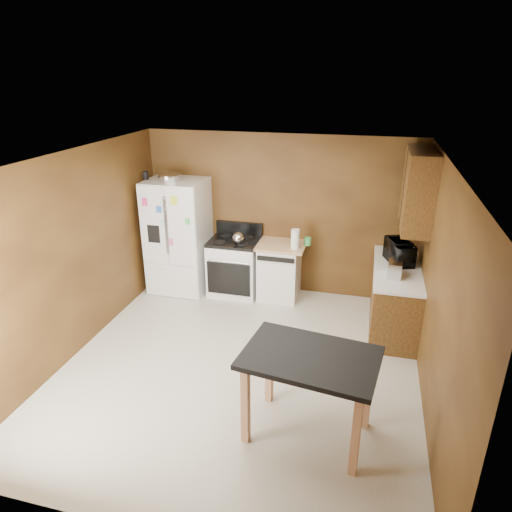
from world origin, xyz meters
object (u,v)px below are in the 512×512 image
at_px(roasting_pan, 170,177).
at_px(microwave, 399,253).
at_px(pen_cup, 146,176).
at_px(kettle, 238,238).
at_px(paper_towel, 295,239).
at_px(refrigerator, 178,236).
at_px(island, 310,368).
at_px(toaster, 395,269).
at_px(dishwasher, 279,270).
at_px(gas_range, 235,266).
at_px(green_canister, 308,241).

distance_m(roasting_pan, microwave, 3.52).
xyz_separation_m(pen_cup, microwave, (3.79, -0.16, -0.82)).
height_order(kettle, paper_towel, paper_towel).
height_order(pen_cup, kettle, pen_cup).
height_order(pen_cup, refrigerator, pen_cup).
relative_size(pen_cup, refrigerator, 0.07).
xyz_separation_m(refrigerator, island, (2.50, -2.74, -0.13)).
distance_m(pen_cup, toaster, 3.88).
relative_size(pen_cup, dishwasher, 0.14).
bearing_deg(island, microwave, 71.23).
height_order(roasting_pan, kettle, roasting_pan).
height_order(roasting_pan, toaster, roasting_pan).
bearing_deg(microwave, dishwasher, 59.78).
distance_m(gas_range, dishwasher, 0.72).
distance_m(kettle, island, 3.05).
bearing_deg(microwave, roasting_pan, 66.30).
xyz_separation_m(pen_cup, island, (2.94, -2.68, -1.09)).
height_order(roasting_pan, gas_range, roasting_pan).
bearing_deg(toaster, microwave, 86.14).
height_order(pen_cup, island, pen_cup).
bearing_deg(refrigerator, roasting_pan, -176.50).
distance_m(kettle, green_canister, 1.05).
bearing_deg(kettle, green_canister, 13.13).
height_order(kettle, microwave, microwave).
relative_size(kettle, microwave, 0.36).
bearing_deg(green_canister, dishwasher, -171.06).
distance_m(roasting_pan, gas_range, 1.70).
bearing_deg(paper_towel, kettle, -176.78).
bearing_deg(pen_cup, dishwasher, 4.18).
bearing_deg(island, pen_cup, 137.63).
bearing_deg(gas_range, island, -60.51).
bearing_deg(green_canister, gas_range, -175.49).
relative_size(pen_cup, gas_range, 0.11).
bearing_deg(gas_range, toaster, -17.95).
distance_m(pen_cup, microwave, 3.88).
bearing_deg(green_canister, microwave, -15.98).
xyz_separation_m(roasting_pan, microwave, (3.42, -0.22, -0.81)).
bearing_deg(toaster, roasting_pan, 171.91).
height_order(toaster, microwave, microwave).
relative_size(toaster, dishwasher, 0.31).
bearing_deg(pen_cup, toaster, -9.79).
xyz_separation_m(paper_towel, green_canister, (0.16, 0.19, -0.09)).
bearing_deg(island, toaster, 68.74).
height_order(green_canister, gas_range, gas_range).
distance_m(paper_towel, microwave, 1.48).
xyz_separation_m(roasting_pan, toaster, (3.36, -0.71, -0.84)).
bearing_deg(paper_towel, microwave, -7.18).
bearing_deg(roasting_pan, pen_cup, -170.49).
height_order(pen_cup, toaster, pen_cup).
xyz_separation_m(kettle, toaster, (2.27, -0.62, 0.01)).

